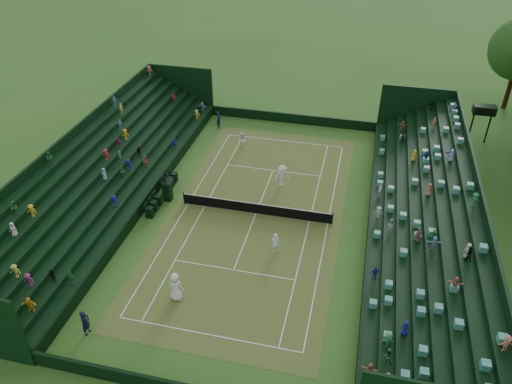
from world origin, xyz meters
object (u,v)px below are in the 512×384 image
tennis_net (256,208)px  player_near_east (275,243)px  player_far_west (242,141)px  player_far_east (282,176)px  player_near_west (175,287)px  umpire_chair (167,188)px

tennis_net → player_near_east: bearing=-60.2°
player_far_west → player_far_east: player_far_east is taller
tennis_net → player_far_west: player_far_west is taller
player_far_east → player_near_west: bearing=-133.4°
player_near_east → player_far_east: bearing=-100.9°
umpire_chair → player_near_east: bearing=-23.9°
umpire_chair → player_near_west: 10.85m
player_far_east → umpire_chair: bearing=178.1°
umpire_chair → player_near_west: (4.48, -9.88, -0.06)m
umpire_chair → player_near_east: umpire_chair is taller
player_far_west → player_far_east: (4.75, -5.32, 0.16)m
tennis_net → player_far_east: bearing=74.6°
tennis_net → player_near_west: (-2.74, -9.67, 0.49)m
player_near_west → player_far_west: player_near_west is taller
player_near_east → player_far_west: bearing=-85.3°
tennis_net → player_far_west: (-3.58, 9.59, 0.27)m
tennis_net → player_far_east: player_far_east is taller
player_near_west → player_near_east: player_near_west is taller
player_near_west → tennis_net: bearing=-104.7°
tennis_net → umpire_chair: 7.24m
player_near_east → player_far_east: player_far_east is taller
umpire_chair → player_near_west: umpire_chair is taller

